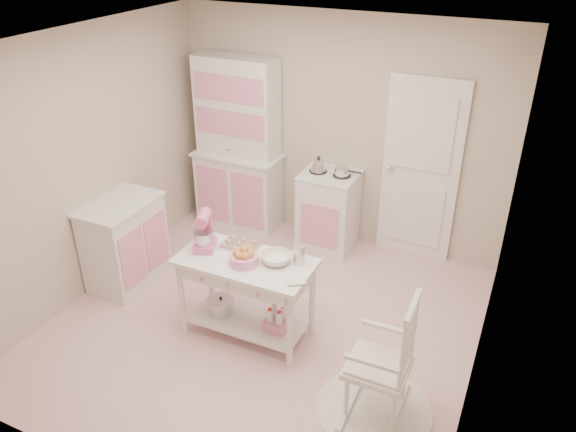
{
  "coord_description": "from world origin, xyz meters",
  "views": [
    {
      "loc": [
        1.99,
        -3.73,
        3.45
      ],
      "look_at": [
        0.1,
        0.33,
        1.03
      ],
      "focal_mm": 35.0,
      "sensor_mm": 36.0,
      "label": 1
    }
  ],
  "objects_px": {
    "hutch": "(237,145)",
    "rocking_chair": "(379,356)",
    "work_table": "(247,297)",
    "stand_mixer": "(204,232)",
    "base_cabinet": "(125,243)",
    "bread_basket": "(244,259)",
    "stove": "(328,210)"
  },
  "relations": [
    {
      "from": "work_table",
      "to": "stand_mixer",
      "type": "relative_size",
      "value": 3.53
    },
    {
      "from": "hutch",
      "to": "work_table",
      "type": "distance_m",
      "value": 2.23
    },
    {
      "from": "hutch",
      "to": "stand_mixer",
      "type": "height_order",
      "value": "hutch"
    },
    {
      "from": "stand_mixer",
      "to": "work_table",
      "type": "bearing_deg",
      "value": -22.84
    },
    {
      "from": "stove",
      "to": "stand_mixer",
      "type": "relative_size",
      "value": 2.71
    },
    {
      "from": "hutch",
      "to": "rocking_chair",
      "type": "bearing_deg",
      "value": -42.27
    },
    {
      "from": "base_cabinet",
      "to": "bread_basket",
      "type": "height_order",
      "value": "base_cabinet"
    },
    {
      "from": "work_table",
      "to": "stand_mixer",
      "type": "bearing_deg",
      "value": 177.27
    },
    {
      "from": "hutch",
      "to": "work_table",
      "type": "xyz_separation_m",
      "value": [
        1.11,
        -1.83,
        -0.64
      ]
    },
    {
      "from": "rocking_chair",
      "to": "work_table",
      "type": "distance_m",
      "value": 1.41
    },
    {
      "from": "stove",
      "to": "bread_basket",
      "type": "bearing_deg",
      "value": -92.22
    },
    {
      "from": "stove",
      "to": "bread_basket",
      "type": "xyz_separation_m",
      "value": [
        -0.07,
        -1.83,
        0.39
      ]
    },
    {
      "from": "rocking_chair",
      "to": "stand_mixer",
      "type": "xyz_separation_m",
      "value": [
        -1.76,
        0.42,
        0.42
      ]
    },
    {
      "from": "hutch",
      "to": "base_cabinet",
      "type": "xyz_separation_m",
      "value": [
        -0.44,
        -1.61,
        -0.58
      ]
    },
    {
      "from": "hutch",
      "to": "rocking_chair",
      "type": "xyz_separation_m",
      "value": [
        2.45,
        -2.23,
        -0.49
      ]
    },
    {
      "from": "stove",
      "to": "stand_mixer",
      "type": "xyz_separation_m",
      "value": [
        -0.51,
        -1.76,
        0.51
      ]
    },
    {
      "from": "base_cabinet",
      "to": "work_table",
      "type": "relative_size",
      "value": 0.77
    },
    {
      "from": "base_cabinet",
      "to": "stand_mixer",
      "type": "xyz_separation_m",
      "value": [
        1.13,
        -0.2,
        0.51
      ]
    },
    {
      "from": "base_cabinet",
      "to": "bread_basket",
      "type": "relative_size",
      "value": 3.68
    },
    {
      "from": "work_table",
      "to": "bread_basket",
      "type": "bearing_deg",
      "value": -68.2
    },
    {
      "from": "bread_basket",
      "to": "stand_mixer",
      "type": "bearing_deg",
      "value": 170.96
    },
    {
      "from": "bread_basket",
      "to": "rocking_chair",
      "type": "bearing_deg",
      "value": -14.71
    },
    {
      "from": "stand_mixer",
      "to": "bread_basket",
      "type": "bearing_deg",
      "value": -29.15
    },
    {
      "from": "bread_basket",
      "to": "stove",
      "type": "bearing_deg",
      "value": 87.78
    },
    {
      "from": "rocking_chair",
      "to": "bread_basket",
      "type": "xyz_separation_m",
      "value": [
        -1.32,
        0.35,
        0.3
      ]
    },
    {
      "from": "rocking_chair",
      "to": "bread_basket",
      "type": "bearing_deg",
      "value": 164.25
    },
    {
      "from": "base_cabinet",
      "to": "bread_basket",
      "type": "xyz_separation_m",
      "value": [
        1.57,
        -0.27,
        0.39
      ]
    },
    {
      "from": "rocking_chair",
      "to": "work_table",
      "type": "relative_size",
      "value": 0.92
    },
    {
      "from": "work_table",
      "to": "stand_mixer",
      "type": "xyz_separation_m",
      "value": [
        -0.42,
        0.02,
        0.57
      ]
    },
    {
      "from": "rocking_chair",
      "to": "stand_mixer",
      "type": "height_order",
      "value": "stand_mixer"
    },
    {
      "from": "base_cabinet",
      "to": "stand_mixer",
      "type": "bearing_deg",
      "value": -10.12
    },
    {
      "from": "stove",
      "to": "bread_basket",
      "type": "distance_m",
      "value": 1.87
    }
  ]
}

